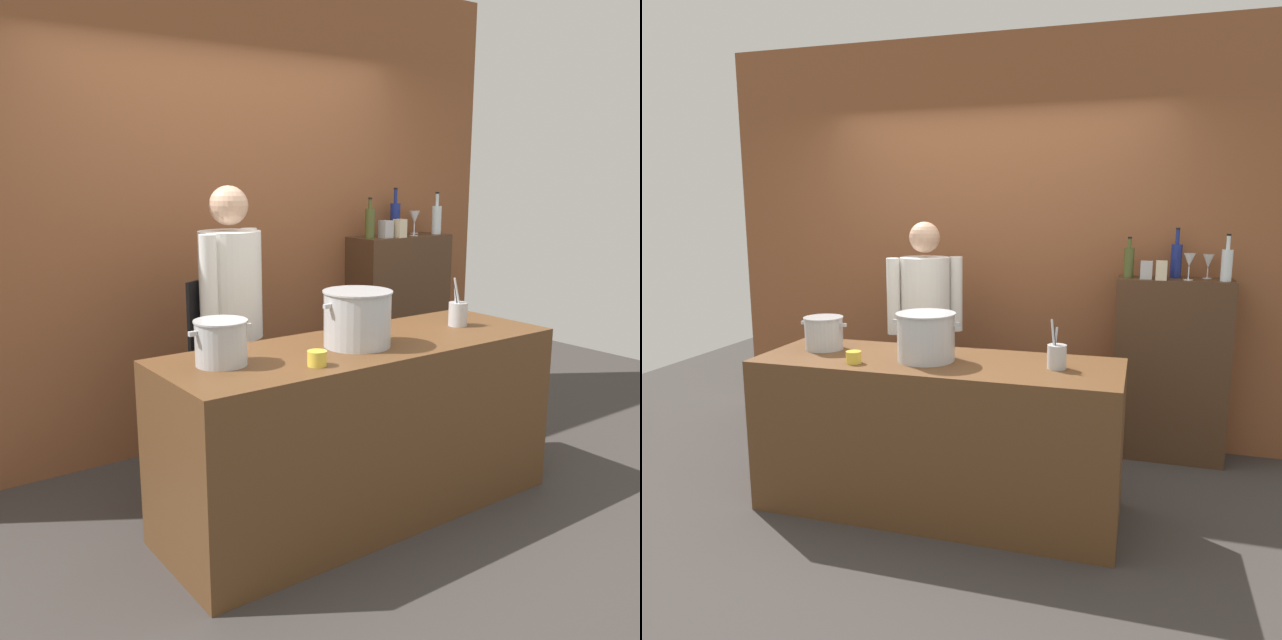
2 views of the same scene
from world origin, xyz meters
TOP-DOWN VIEW (x-y plane):
  - ground_plane at (0.00, 0.00)m, footprint 8.00×8.00m
  - brick_back_panel at (0.00, 1.40)m, footprint 4.40×0.10m
  - prep_counter at (0.00, 0.00)m, footprint 2.08×0.70m
  - bar_cabinet at (1.31, 1.19)m, footprint 0.76×0.32m
  - chef at (-0.34, 0.73)m, footprint 0.46×0.41m
  - stockpot_large at (-0.06, -0.02)m, footprint 0.40×0.34m
  - stockpot_small at (-0.75, 0.06)m, footprint 0.30×0.24m
  - utensil_crock at (0.68, 0.01)m, footprint 0.10×0.10m
  - butter_jar at (-0.42, -0.20)m, footprint 0.09×0.09m
  - wine_bottle_cobalt at (1.31, 1.25)m, footprint 0.07×0.07m
  - wine_bottle_clear at (1.62, 1.13)m, footprint 0.07×0.07m
  - wine_bottle_olive at (1.00, 1.16)m, footprint 0.07×0.07m
  - wine_glass_tall at (1.52, 1.26)m, footprint 0.07×0.07m
  - wine_glass_wide at (1.39, 1.12)m, footprint 0.08×0.08m
  - spice_tin_cream at (1.21, 1.08)m, footprint 0.07×0.07m
  - spice_tin_silver at (1.12, 1.12)m, footprint 0.08×0.08m

SIDE VIEW (x-z plane):
  - ground_plane at x=0.00m, z-range 0.00..0.00m
  - prep_counter at x=0.00m, z-range 0.00..0.90m
  - bar_cabinet at x=1.31m, z-range 0.00..1.28m
  - butter_jar at x=-0.42m, z-range 0.90..0.97m
  - chef at x=-0.34m, z-range 0.13..1.79m
  - utensil_crock at x=0.68m, z-range 0.83..1.10m
  - stockpot_small at x=-0.75m, z-range 0.90..1.10m
  - stockpot_large at x=-0.06m, z-range 0.90..1.17m
  - spice_tin_silver at x=1.12m, z-range 1.28..1.40m
  - spice_tin_cream at x=1.21m, z-range 1.28..1.41m
  - wine_bottle_olive at x=1.00m, z-range 1.25..1.53m
  - wine_bottle_clear at x=1.62m, z-range 1.23..1.54m
  - wine_glass_tall at x=1.52m, z-range 1.31..1.47m
  - wine_bottle_cobalt at x=1.31m, z-range 1.23..1.57m
  - wine_glass_wide at x=1.39m, z-range 1.32..1.50m
  - brick_back_panel at x=0.00m, z-range 0.00..3.00m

